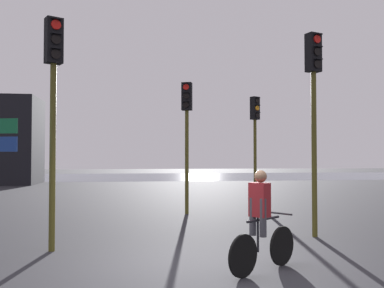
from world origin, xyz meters
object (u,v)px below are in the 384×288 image
object	(u,v)px
traffic_light_center	(187,122)
traffic_light_far_right	(255,129)
traffic_light_near_left	(53,89)
cyclist	(261,220)
traffic_light_near_right	(314,96)

from	to	relation	value
traffic_light_center	traffic_light_far_right	distance (m)	4.02
traffic_light_near_left	cyclist	xyz separation A→B (m)	(3.61, -1.99, -2.35)
traffic_light_near_right	cyclist	world-z (taller)	traffic_light_near_right
traffic_light_near_right	traffic_light_center	bearing A→B (deg)	-78.67
traffic_light_far_right	cyclist	size ratio (longest dim) A/B	2.60
traffic_light_near_right	cyclist	xyz separation A→B (m)	(-2.09, -2.78, -2.44)
traffic_light_center	cyclist	size ratio (longest dim) A/B	2.62
traffic_light_center	cyclist	xyz separation A→B (m)	(0.38, -7.03, -2.14)
traffic_light_center	traffic_light_far_right	world-z (taller)	traffic_light_center
traffic_light_near_left	traffic_light_near_right	distance (m)	5.76
traffic_light_center	traffic_light_near_left	world-z (taller)	traffic_light_near_left
traffic_light_center	traffic_light_far_right	size ratio (longest dim) A/B	1.01
traffic_light_center	traffic_light_near_right	bearing A→B (deg)	138.49
cyclist	traffic_light_far_right	bearing A→B (deg)	127.25
traffic_light_far_right	cyclist	distance (m)	10.27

